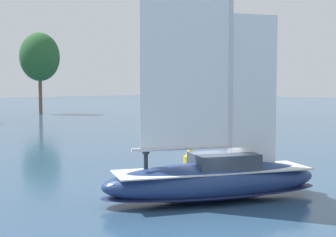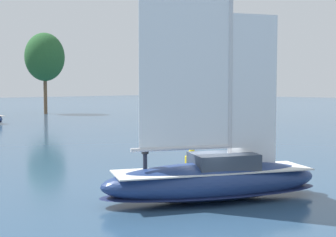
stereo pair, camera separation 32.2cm
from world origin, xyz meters
name	(u,v)px [view 1 (the left image)]	position (x,y,z in m)	size (l,w,h in m)	color
ground_plane	(213,200)	(0.00, 0.00, 0.00)	(400.00, 400.00, 0.00)	#2D4C6B
tree_shore_left	(40,57)	(32.89, 68.55, 11.28)	(7.83, 7.83, 16.11)	brown
sailboat_main	(214,176)	(0.02, -0.01, 1.18)	(11.11, 8.12, 15.14)	navy
channel_buoy	(190,157)	(6.51, 6.98, 0.68)	(0.94, 0.94, 1.73)	yellow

